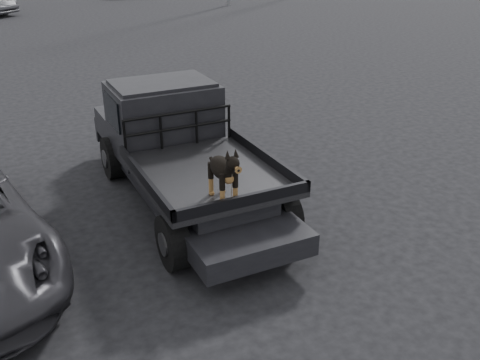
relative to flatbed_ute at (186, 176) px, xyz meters
name	(u,v)px	position (x,y,z in m)	size (l,w,h in m)	color
ground	(245,239)	(0.33, -1.48, -0.46)	(120.00, 120.00, 0.00)	black
flatbed_ute	(186,176)	(0.00, 0.00, 0.00)	(2.00, 5.40, 0.92)	black
ute_cab	(163,107)	(0.00, 0.95, 0.90)	(1.72, 1.30, 0.88)	black
headache_rack	(179,130)	(0.00, 0.20, 0.74)	(1.80, 0.08, 0.55)	black
dog	(223,173)	(-0.16, -1.82, 0.83)	(0.32, 0.60, 0.74)	black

